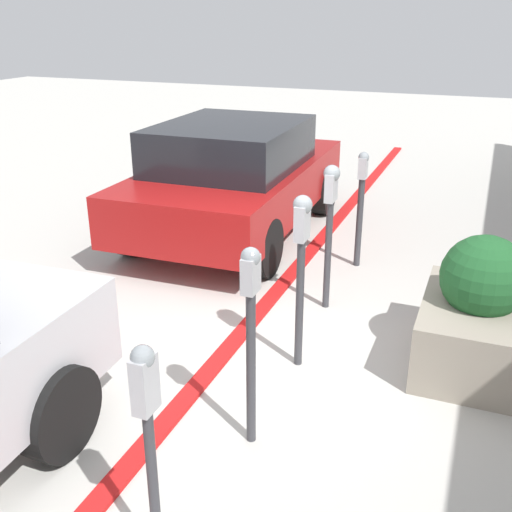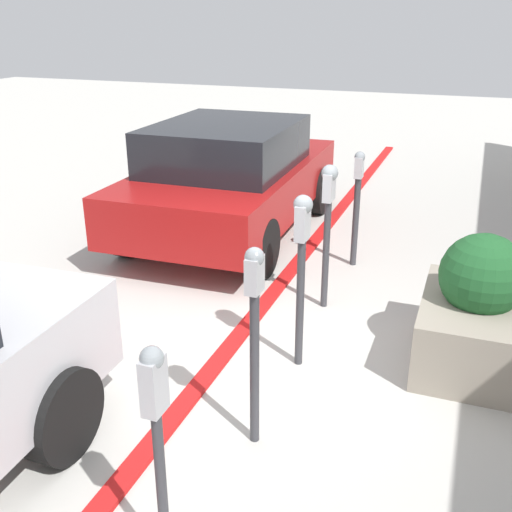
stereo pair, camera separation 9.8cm
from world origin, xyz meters
name	(u,v)px [view 1 (the left image)]	position (x,y,z in m)	size (l,w,h in m)	color
ground_plane	(240,347)	(0.00, 0.00, 0.00)	(40.00, 40.00, 0.00)	beige
curb_strip	(232,344)	(0.00, 0.08, 0.02)	(19.00, 0.16, 0.04)	red
parking_meter_nearest	(148,421)	(-2.35, -0.50, 0.98)	(0.15, 0.12, 1.42)	#38383D
parking_meter_second	(251,319)	(-1.17, -0.59, 1.00)	(0.16, 0.13, 1.52)	#38383D
parking_meter_middle	(301,251)	(-0.06, -0.59, 1.09)	(0.19, 0.16, 1.57)	#38383D
parking_meter_fourth	(330,210)	(1.12, -0.52, 1.09)	(0.20, 0.17, 1.54)	#38383D
parking_meter_farthest	(361,197)	(2.37, -0.57, 0.88)	(0.15, 0.12, 1.42)	#38383D
planter_box	(478,315)	(0.53, -2.03, 0.48)	(1.40, 0.94, 1.21)	gray
parked_car_middle	(235,177)	(2.89, 1.30, 0.83)	(4.19, 2.08, 1.58)	maroon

